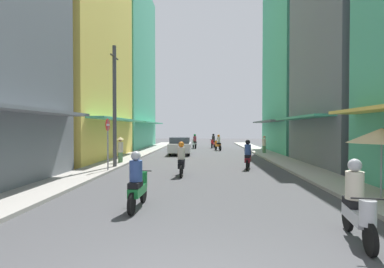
{
  "coord_description": "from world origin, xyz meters",
  "views": [
    {
      "loc": [
        0.25,
        -3.32,
        2.18
      ],
      "look_at": [
        -0.68,
        16.75,
        1.79
      ],
      "focal_mm": 27.27,
      "sensor_mm": 36.0,
      "label": 1
    }
  ],
  "objects_px": {
    "motorbike_white": "(194,142)",
    "vendor_umbrella": "(382,136)",
    "motorbike_red": "(213,142)",
    "motorbike_maroon": "(248,156)",
    "motorbike_silver": "(357,205)",
    "street_sign_no_entry": "(108,138)",
    "utility_pole": "(115,106)",
    "motorbike_green": "(138,183)",
    "parked_car": "(180,146)",
    "motorbike_black": "(181,160)",
    "motorbike_orange": "(218,143)",
    "pedestrian_far": "(120,149)",
    "pedestrian_crossing": "(264,145)"
  },
  "relations": [
    {
      "from": "motorbike_orange",
      "to": "motorbike_white",
      "type": "bearing_deg",
      "value": 130.81
    },
    {
      "from": "motorbike_black",
      "to": "utility_pole",
      "type": "distance_m",
      "value": 5.15
    },
    {
      "from": "motorbike_green",
      "to": "pedestrian_crossing",
      "type": "bearing_deg",
      "value": 68.23
    },
    {
      "from": "pedestrian_crossing",
      "to": "utility_pole",
      "type": "bearing_deg",
      "value": -136.81
    },
    {
      "from": "motorbike_orange",
      "to": "motorbike_green",
      "type": "relative_size",
      "value": 0.97
    },
    {
      "from": "motorbike_white",
      "to": "motorbike_black",
      "type": "bearing_deg",
      "value": -89.73
    },
    {
      "from": "motorbike_maroon",
      "to": "utility_pole",
      "type": "xyz_separation_m",
      "value": [
        -7.19,
        -0.18,
        2.69
      ]
    },
    {
      "from": "motorbike_orange",
      "to": "motorbike_silver",
      "type": "distance_m",
      "value": 23.16
    },
    {
      "from": "motorbike_silver",
      "to": "pedestrian_far",
      "type": "bearing_deg",
      "value": 124.62
    },
    {
      "from": "parked_car",
      "to": "motorbike_green",
      "type": "bearing_deg",
      "value": -89.01
    },
    {
      "from": "vendor_umbrella",
      "to": "utility_pole",
      "type": "relative_size",
      "value": 0.33
    },
    {
      "from": "motorbike_red",
      "to": "parked_car",
      "type": "distance_m",
      "value": 8.9
    },
    {
      "from": "motorbike_black",
      "to": "pedestrian_far",
      "type": "xyz_separation_m",
      "value": [
        -4.05,
        4.07,
        0.23
      ]
    },
    {
      "from": "motorbike_orange",
      "to": "vendor_umbrella",
      "type": "relative_size",
      "value": 0.8
    },
    {
      "from": "motorbike_silver",
      "to": "street_sign_no_entry",
      "type": "relative_size",
      "value": 0.68
    },
    {
      "from": "motorbike_red",
      "to": "vendor_umbrella",
      "type": "height_order",
      "value": "vendor_umbrella"
    },
    {
      "from": "motorbike_orange",
      "to": "pedestrian_far",
      "type": "xyz_separation_m",
      "value": [
        -6.39,
        -11.41,
        0.23
      ]
    },
    {
      "from": "pedestrian_far",
      "to": "parked_car",
      "type": "bearing_deg",
      "value": 66.16
    },
    {
      "from": "motorbike_white",
      "to": "vendor_umbrella",
      "type": "relative_size",
      "value": 0.81
    },
    {
      "from": "motorbike_maroon",
      "to": "pedestrian_far",
      "type": "height_order",
      "value": "pedestrian_far"
    },
    {
      "from": "utility_pole",
      "to": "street_sign_no_entry",
      "type": "distance_m",
      "value": 2.2
    },
    {
      "from": "motorbike_red",
      "to": "motorbike_green",
      "type": "bearing_deg",
      "value": -96.19
    },
    {
      "from": "street_sign_no_entry",
      "to": "motorbike_white",
      "type": "bearing_deg",
      "value": 78.32
    },
    {
      "from": "motorbike_white",
      "to": "motorbike_red",
      "type": "bearing_deg",
      "value": 26.58
    },
    {
      "from": "motorbike_red",
      "to": "parked_car",
      "type": "bearing_deg",
      "value": -109.58
    },
    {
      "from": "motorbike_black",
      "to": "pedestrian_crossing",
      "type": "relative_size",
      "value": 1.16
    },
    {
      "from": "motorbike_green",
      "to": "vendor_umbrella",
      "type": "relative_size",
      "value": 0.83
    },
    {
      "from": "motorbike_red",
      "to": "vendor_umbrella",
      "type": "xyz_separation_m",
      "value": [
        4.38,
        -23.74,
        1.26
      ]
    },
    {
      "from": "motorbike_red",
      "to": "utility_pole",
      "type": "bearing_deg",
      "value": -108.63
    },
    {
      "from": "motorbike_orange",
      "to": "motorbike_white",
      "type": "height_order",
      "value": "same"
    },
    {
      "from": "motorbike_maroon",
      "to": "parked_car",
      "type": "distance_m",
      "value": 9.61
    },
    {
      "from": "motorbike_white",
      "to": "motorbike_maroon",
      "type": "bearing_deg",
      "value": -77.69
    },
    {
      "from": "motorbike_white",
      "to": "vendor_umbrella",
      "type": "distance_m",
      "value": 23.64
    },
    {
      "from": "motorbike_black",
      "to": "street_sign_no_entry",
      "type": "bearing_deg",
      "value": 168.0
    },
    {
      "from": "motorbike_black",
      "to": "motorbike_silver",
      "type": "relative_size",
      "value": 1.01
    },
    {
      "from": "motorbike_orange",
      "to": "utility_pole",
      "type": "relative_size",
      "value": 0.26
    },
    {
      "from": "pedestrian_crossing",
      "to": "motorbike_silver",
      "type": "bearing_deg",
      "value": -96.09
    },
    {
      "from": "motorbike_green",
      "to": "utility_pole",
      "type": "height_order",
      "value": "utility_pole"
    },
    {
      "from": "street_sign_no_entry",
      "to": "utility_pole",
      "type": "bearing_deg",
      "value": 94.03
    },
    {
      "from": "motorbike_maroon",
      "to": "motorbike_silver",
      "type": "relative_size",
      "value": 0.99
    },
    {
      "from": "motorbike_maroon",
      "to": "motorbike_silver",
      "type": "distance_m",
      "value": 10.03
    },
    {
      "from": "motorbike_red",
      "to": "vendor_umbrella",
      "type": "bearing_deg",
      "value": -79.54
    },
    {
      "from": "motorbike_red",
      "to": "vendor_umbrella",
      "type": "distance_m",
      "value": 24.17
    },
    {
      "from": "pedestrian_far",
      "to": "street_sign_no_entry",
      "type": "distance_m",
      "value": 3.39
    },
    {
      "from": "pedestrian_crossing",
      "to": "street_sign_no_entry",
      "type": "xyz_separation_m",
      "value": [
        -9.76,
        -10.68,
        0.94
      ]
    },
    {
      "from": "pedestrian_crossing",
      "to": "motorbike_red",
      "type": "bearing_deg",
      "value": 117.54
    },
    {
      "from": "motorbike_white",
      "to": "motorbike_green",
      "type": "distance_m",
      "value": 23.85
    },
    {
      "from": "motorbike_white",
      "to": "motorbike_green",
      "type": "xyz_separation_m",
      "value": [
        -0.65,
        -23.84,
        0.0
      ]
    },
    {
      "from": "parked_car",
      "to": "motorbike_black",
      "type": "bearing_deg",
      "value": -84.67
    },
    {
      "from": "motorbike_red",
      "to": "motorbike_green",
      "type": "relative_size",
      "value": 0.98
    }
  ]
}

